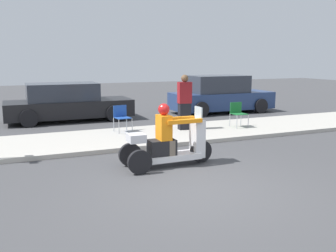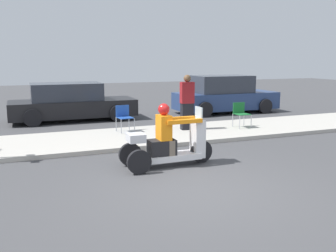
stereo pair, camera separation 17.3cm
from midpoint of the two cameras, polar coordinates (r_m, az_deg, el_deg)
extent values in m
plane|color=#424244|center=(7.12, 3.69, -9.52)|extent=(60.00, 60.00, 0.00)
cube|color=#B2ADA3|center=(11.25, -6.79, -1.82)|extent=(28.00, 2.80, 0.12)
cylinder|color=black|center=(8.80, 4.48, -3.85)|extent=(0.53, 0.10, 0.53)
cylinder|color=black|center=(7.89, -4.95, -5.52)|extent=(0.53, 0.10, 0.53)
cylinder|color=black|center=(8.52, -6.36, -4.36)|extent=(0.53, 0.10, 0.53)
cube|color=silver|center=(8.47, -0.59, -4.74)|extent=(1.49, 0.48, 0.13)
cube|color=black|center=(8.36, -1.54, -3.26)|extent=(0.60, 0.37, 0.35)
cube|color=silver|center=(8.68, 3.92, -1.88)|extent=(0.24, 0.37, 0.87)
cube|color=silver|center=(8.59, 4.09, 1.96)|extent=(0.03, 0.34, 0.30)
cube|color=silver|center=(8.11, -5.48, -1.83)|extent=(0.36, 0.37, 0.18)
cube|color=orange|center=(8.29, -1.23, -0.22)|extent=(0.26, 0.38, 0.55)
sphere|color=red|center=(8.22, -1.24, 2.56)|extent=(0.26, 0.26, 0.26)
cube|color=#726656|center=(8.32, -0.08, -3.33)|extent=(0.14, 0.14, 0.35)
cube|color=#726656|center=(8.53, -0.70, -2.98)|extent=(0.14, 0.14, 0.35)
cube|color=orange|center=(8.24, 1.98, 0.69)|extent=(0.84, 0.09, 0.09)
cube|color=orange|center=(8.60, 0.87, 1.10)|extent=(0.84, 0.09, 0.09)
cube|color=black|center=(12.14, 2.11, 1.49)|extent=(0.40, 0.28, 0.86)
cube|color=maroon|center=(12.04, 2.13, 5.11)|extent=(0.44, 0.29, 0.68)
sphere|color=brown|center=(12.01, 2.15, 7.27)|extent=(0.23, 0.23, 0.23)
cylinder|color=#A5A8AD|center=(12.45, 10.06, 0.59)|extent=(0.02, 0.02, 0.44)
cylinder|color=#A5A8AD|center=(12.69, 11.75, 0.71)|extent=(0.02, 0.02, 0.44)
cylinder|color=#A5A8AD|center=(12.82, 9.02, 0.90)|extent=(0.02, 0.02, 0.44)
cylinder|color=#A5A8AD|center=(13.05, 10.68, 1.01)|extent=(0.02, 0.02, 0.44)
cube|color=#19662D|center=(12.72, 10.41, 1.83)|extent=(0.45, 0.45, 0.02)
cube|color=#19662D|center=(12.88, 9.91, 2.76)|extent=(0.44, 0.03, 0.38)
cylinder|color=#A5A8AD|center=(11.55, -7.90, -0.11)|extent=(0.02, 0.02, 0.44)
cylinder|color=#A5A8AD|center=(11.71, -5.90, 0.08)|extent=(0.02, 0.02, 0.44)
cylinder|color=#A5A8AD|center=(11.95, -8.68, 0.22)|extent=(0.02, 0.02, 0.44)
cylinder|color=#A5A8AD|center=(12.11, -6.73, 0.40)|extent=(0.02, 0.02, 0.44)
cube|color=#1E479E|center=(11.79, -7.33, 1.25)|extent=(0.49, 0.49, 0.02)
cube|color=#1E479E|center=(11.97, -7.75, 2.25)|extent=(0.44, 0.07, 0.38)
cube|color=black|center=(15.04, -15.08, 2.63)|extent=(4.74, 1.75, 0.63)
cube|color=#2D333D|center=(14.94, -16.10, 5.03)|extent=(2.61, 1.57, 0.66)
cylinder|color=black|center=(14.50, -8.53, 1.92)|extent=(0.64, 0.22, 0.64)
cylinder|color=black|center=(16.18, -10.07, 2.74)|extent=(0.64, 0.22, 0.64)
cylinder|color=black|center=(14.07, -20.77, 1.10)|extent=(0.64, 0.22, 0.64)
cylinder|color=black|center=(15.80, -21.03, 2.03)|extent=(0.64, 0.22, 0.64)
cube|color=navy|center=(16.93, 7.88, 3.89)|extent=(4.56, 1.73, 0.73)
cube|color=#2D333D|center=(16.75, 7.27, 6.38)|extent=(2.51, 1.55, 0.74)
cylinder|color=black|center=(17.06, 13.63, 2.99)|extent=(0.64, 0.22, 0.64)
cylinder|color=black|center=(18.46, 10.46, 3.65)|extent=(0.64, 0.22, 0.64)
cylinder|color=black|center=(15.49, 4.76, 2.53)|extent=(0.64, 0.22, 0.64)
cylinder|color=black|center=(17.03, 2.08, 3.27)|extent=(0.64, 0.22, 0.64)
camera|label=1|loc=(0.09, -90.59, -0.11)|focal=40.00mm
camera|label=2|loc=(0.09, 89.41, 0.11)|focal=40.00mm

